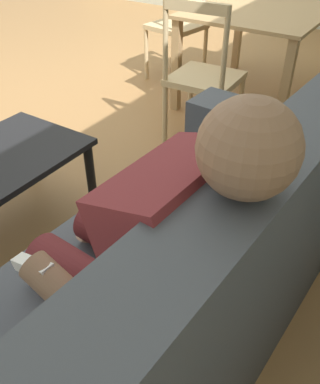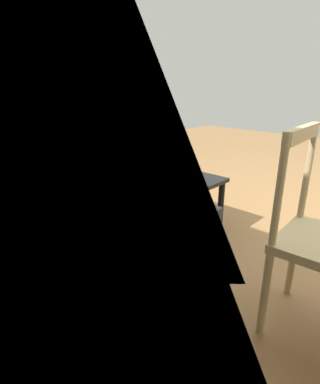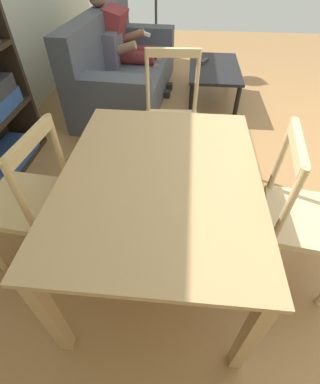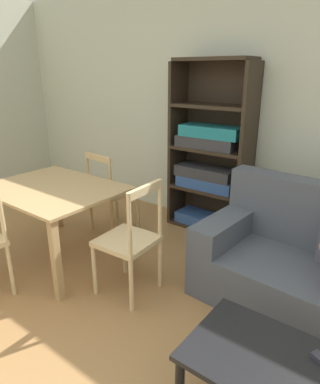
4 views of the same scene
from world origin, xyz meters
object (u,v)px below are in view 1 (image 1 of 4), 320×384
Objects in this scene: dining_table at (263,21)px; dining_chair_facing_couch at (203,79)px; couch at (177,280)px; person_lounging at (151,259)px; dining_chair_by_doorway at (179,27)px.

dining_chair_facing_couch reaches higher than dining_table.
couch is 2.48m from dining_table.
person_lounging is at bearing 0.45° from couch.
couch is 0.30m from person_lounging.
couch and dining_chair_by_doorway have the same top height.
person_lounging reaches higher than couch.
person_lounging is 0.93× the size of dining_table.
couch is 2.76m from dining_chair_by_doorway.
dining_chair_by_doorway reaches higher than dining_table.
person_lounging is 2.90m from dining_chair_by_doorway.
dining_table is 0.76m from dining_chair_by_doorway.
person_lounging is 2.61m from dining_table.
person_lounging is 1.20× the size of dining_chair_facing_couch.
dining_chair_by_doorway is (-2.52, -1.42, -0.11)m from person_lounging.
dining_table is 0.96m from dining_chair_facing_couch.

